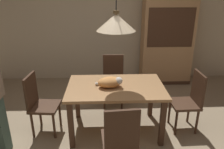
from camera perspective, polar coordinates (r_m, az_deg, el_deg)
name	(u,v)px	position (r m, az deg, el deg)	size (l,w,h in m)	color
ground	(112,148)	(3.24, -0.09, -18.50)	(10.00, 10.00, 0.00)	#998466
back_wall	(107,17)	(5.16, -1.25, 14.55)	(6.40, 0.10, 2.90)	beige
dining_table	(116,92)	(3.26, 0.93, -4.58)	(1.40, 0.90, 0.75)	#A87A4C
chair_left_side	(39,102)	(3.46, -18.24, -6.67)	(0.43, 0.43, 0.93)	#472D1E
chair_near_front	(120,138)	(2.58, 2.17, -15.99)	(0.43, 0.43, 0.93)	#472D1E
chair_far_back	(113,78)	(4.11, 0.31, -0.89)	(0.42, 0.42, 0.93)	#472D1E
chair_right_side	(190,99)	(3.56, 19.46, -5.97)	(0.41, 0.41, 0.93)	#472D1E
cat_sleeping	(111,82)	(3.15, -0.38, -1.95)	(0.39, 0.27, 0.16)	#E59951
pendant_lamp	(116,22)	(2.95, 1.05, 13.37)	(0.52, 0.52, 1.30)	beige
hutch_bookcase	(166,44)	(5.14, 13.84, 7.53)	(1.12, 0.45, 1.85)	tan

